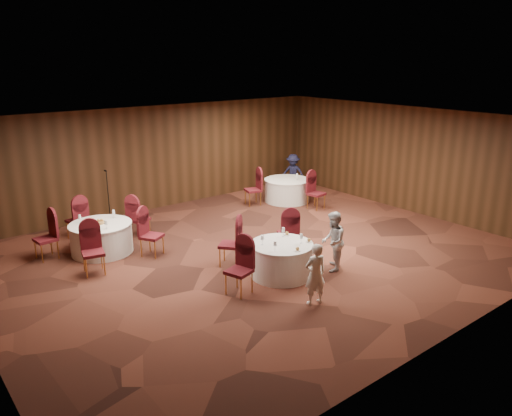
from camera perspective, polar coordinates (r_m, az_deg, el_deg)
ground at (r=12.21m, az=-0.15°, el=-5.33°), size 12.00×12.00×0.00m
room_shell at (r=11.60m, az=-0.16°, el=3.68°), size 12.00×12.00×12.00m
table_main at (r=10.98m, az=2.92°, el=-5.87°), size 1.38×1.38×0.74m
table_left at (r=12.79m, az=-17.24°, el=-3.26°), size 1.50×1.50×0.74m
table_right at (r=16.55m, az=3.57°, el=2.07°), size 1.51×1.51×0.74m
chairs_main at (r=11.23m, az=-0.28°, el=-4.63°), size 2.93×2.01×1.00m
chairs_left at (r=12.78m, az=-17.21°, el=-2.69°), size 3.03×3.06×1.00m
chairs_right at (r=15.88m, az=3.24°, el=1.89°), size 1.89×2.20×1.00m
tabletop_main at (r=10.86m, az=3.79°, el=-3.54°), size 1.03×1.00×0.22m
tabletop_left at (r=12.66m, az=-17.41°, el=-1.36°), size 0.88×0.87×0.22m
tabletop_right at (r=16.38m, az=4.71°, el=3.77°), size 0.08×0.08×0.22m
mic_stand at (r=14.27m, az=-16.37°, el=-0.52°), size 0.24×0.24×1.71m
woman_a at (r=9.73m, az=6.77°, el=-7.51°), size 0.51×0.39×1.25m
woman_b at (r=11.26m, az=8.78°, el=-3.80°), size 0.84×0.82×1.36m
man_c at (r=17.63m, az=4.24°, el=3.99°), size 0.89×1.01×1.35m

